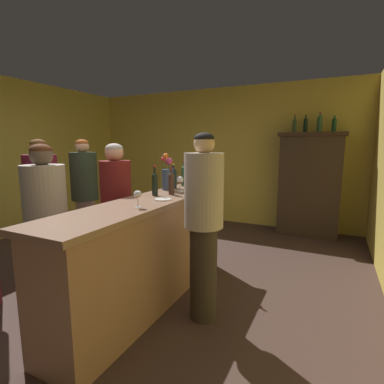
{
  "coord_description": "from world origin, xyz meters",
  "views": [
    {
      "loc": [
        2.14,
        -2.37,
        1.53
      ],
      "look_at": [
        0.85,
        0.29,
        1.05
      ],
      "focal_mm": 27.42,
      "sensor_mm": 36.0,
      "label": 1
    }
  ],
  "objects_px": {
    "cheese_plate": "(163,199)",
    "display_bottle_midright": "(334,124)",
    "display_bottle_midleft": "(306,125)",
    "patron_tall": "(117,206)",
    "display_bottle_left": "(295,125)",
    "flower_arrangement": "(168,175)",
    "patron_by_cabinet": "(46,217)",
    "display_cabinet": "(310,183)",
    "wine_bottle_syrah": "(198,176)",
    "wine_glass_mid": "(138,195)",
    "patron_in_grey": "(43,204)",
    "wine_bottle_chardonnay": "(155,183)",
    "bartender": "(204,220)",
    "wine_bottle_riesling": "(184,175)",
    "wine_bottle_malbec": "(171,182)",
    "bar_counter": "(147,252)",
    "patron_near_entrance": "(85,195)",
    "wine_glass_front": "(180,181)",
    "wine_bottle_rose": "(173,177)",
    "display_bottle_center": "(320,123)"
  },
  "relations": [
    {
      "from": "cheese_plate",
      "to": "display_bottle_midright",
      "type": "xyz_separation_m",
      "value": [
        1.39,
        2.93,
        0.83
      ]
    },
    {
      "from": "display_bottle_midleft",
      "to": "patron_tall",
      "type": "relative_size",
      "value": 0.18
    },
    {
      "from": "display_bottle_left",
      "to": "flower_arrangement",
      "type": "bearing_deg",
      "value": -114.64
    },
    {
      "from": "flower_arrangement",
      "to": "display_bottle_midleft",
      "type": "distance_m",
      "value": 2.75
    },
    {
      "from": "patron_by_cabinet",
      "to": "display_bottle_midleft",
      "type": "bearing_deg",
      "value": 30.44
    },
    {
      "from": "display_cabinet",
      "to": "wine_bottle_syrah",
      "type": "relative_size",
      "value": 5.16
    },
    {
      "from": "wine_glass_mid",
      "to": "patron_in_grey",
      "type": "height_order",
      "value": "patron_in_grey"
    },
    {
      "from": "wine_bottle_chardonnay",
      "to": "bartender",
      "type": "height_order",
      "value": "bartender"
    },
    {
      "from": "wine_bottle_riesling",
      "to": "wine_glass_mid",
      "type": "relative_size",
      "value": 2.2
    },
    {
      "from": "wine_bottle_syrah",
      "to": "patron_by_cabinet",
      "type": "distance_m",
      "value": 1.68
    },
    {
      "from": "wine_glass_mid",
      "to": "wine_bottle_malbec",
      "type": "bearing_deg",
      "value": 96.63
    },
    {
      "from": "cheese_plate",
      "to": "bar_counter",
      "type": "bearing_deg",
      "value": -142.66
    },
    {
      "from": "patron_near_entrance",
      "to": "flower_arrangement",
      "type": "bearing_deg",
      "value": 26.28
    },
    {
      "from": "wine_bottle_malbec",
      "to": "cheese_plate",
      "type": "relative_size",
      "value": 1.78
    },
    {
      "from": "bartender",
      "to": "wine_glass_front",
      "type": "bearing_deg",
      "value": -63.2
    },
    {
      "from": "display_bottle_midright",
      "to": "patron_tall",
      "type": "bearing_deg",
      "value": -127.56
    },
    {
      "from": "wine_bottle_malbec",
      "to": "patron_in_grey",
      "type": "relative_size",
      "value": 0.18
    },
    {
      "from": "display_cabinet",
      "to": "patron_by_cabinet",
      "type": "relative_size",
      "value": 1.12
    },
    {
      "from": "wine_bottle_syrah",
      "to": "cheese_plate",
      "type": "relative_size",
      "value": 2.09
    },
    {
      "from": "wine_glass_mid",
      "to": "flower_arrangement",
      "type": "relative_size",
      "value": 0.34
    },
    {
      "from": "patron_by_cabinet",
      "to": "bar_counter",
      "type": "bearing_deg",
      "value": -7.62
    },
    {
      "from": "wine_bottle_rose",
      "to": "flower_arrangement",
      "type": "distance_m",
      "value": 0.15
    },
    {
      "from": "wine_bottle_rose",
      "to": "patron_near_entrance",
      "type": "xyz_separation_m",
      "value": [
        -1.2,
        -0.24,
        -0.27
      ]
    },
    {
      "from": "wine_bottle_syrah",
      "to": "wine_bottle_rose",
      "type": "distance_m",
      "value": 0.3
    },
    {
      "from": "display_bottle_midright",
      "to": "wine_glass_front",
      "type": "bearing_deg",
      "value": -121.65
    },
    {
      "from": "wine_bottle_rose",
      "to": "patron_in_grey",
      "type": "xyz_separation_m",
      "value": [
        -1.22,
        -0.85,
        -0.28
      ]
    },
    {
      "from": "wine_bottle_syrah",
      "to": "bartender",
      "type": "relative_size",
      "value": 0.21
    },
    {
      "from": "display_bottle_left",
      "to": "patron_tall",
      "type": "xyz_separation_m",
      "value": [
        -1.51,
        -2.74,
        -1.0
      ]
    },
    {
      "from": "wine_bottle_malbec",
      "to": "wine_bottle_riesling",
      "type": "distance_m",
      "value": 0.64
    },
    {
      "from": "wine_glass_mid",
      "to": "bartender",
      "type": "relative_size",
      "value": 0.09
    },
    {
      "from": "wine_bottle_malbec",
      "to": "wine_bottle_syrah",
      "type": "xyz_separation_m",
      "value": [
        0.07,
        0.52,
        0.02
      ]
    },
    {
      "from": "wine_bottle_riesling",
      "to": "display_cabinet",
      "type": "bearing_deg",
      "value": 56.15
    },
    {
      "from": "display_bottle_midright",
      "to": "display_cabinet",
      "type": "bearing_deg",
      "value": 180.0
    },
    {
      "from": "display_cabinet",
      "to": "wine_glass_mid",
      "type": "xyz_separation_m",
      "value": [
        -1.09,
        -3.31,
        0.22
      ]
    },
    {
      "from": "display_cabinet",
      "to": "wine_bottle_rose",
      "type": "distance_m",
      "value": 2.61
    },
    {
      "from": "wine_bottle_chardonnay",
      "to": "display_bottle_midleft",
      "type": "height_order",
      "value": "display_bottle_midleft"
    },
    {
      "from": "wine_bottle_rose",
      "to": "display_bottle_midright",
      "type": "distance_m",
      "value": 2.87
    },
    {
      "from": "wine_bottle_syrah",
      "to": "patron_tall",
      "type": "bearing_deg",
      "value": -137.24
    },
    {
      "from": "wine_glass_front",
      "to": "display_cabinet",
      "type": "bearing_deg",
      "value": 63.97
    },
    {
      "from": "display_bottle_midright",
      "to": "patron_in_grey",
      "type": "bearing_deg",
      "value": -133.51
    },
    {
      "from": "flower_arrangement",
      "to": "display_bottle_center",
      "type": "bearing_deg",
      "value": 58.09
    },
    {
      "from": "wine_glass_front",
      "to": "cheese_plate",
      "type": "xyz_separation_m",
      "value": [
        0.1,
        -0.52,
        -0.12
      ]
    },
    {
      "from": "wine_bottle_riesling",
      "to": "wine_glass_front",
      "type": "xyz_separation_m",
      "value": [
        0.16,
        -0.41,
        -0.02
      ]
    },
    {
      "from": "wine_glass_front",
      "to": "display_bottle_midleft",
      "type": "xyz_separation_m",
      "value": [
        1.06,
        2.41,
        0.72
      ]
    },
    {
      "from": "bar_counter",
      "to": "display_bottle_midleft",
      "type": "distance_m",
      "value": 3.49
    },
    {
      "from": "wine_glass_mid",
      "to": "display_bottle_center",
      "type": "distance_m",
      "value": 3.6
    },
    {
      "from": "bartender",
      "to": "display_bottle_left",
      "type": "bearing_deg",
      "value": -111.42
    },
    {
      "from": "display_cabinet",
      "to": "display_bottle_left",
      "type": "distance_m",
      "value": 1.0
    },
    {
      "from": "wine_bottle_syrah",
      "to": "display_bottle_midright",
      "type": "height_order",
      "value": "display_bottle_midright"
    },
    {
      "from": "wine_bottle_rose",
      "to": "display_bottle_midright",
      "type": "relative_size",
      "value": 1.04
    }
  ]
}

